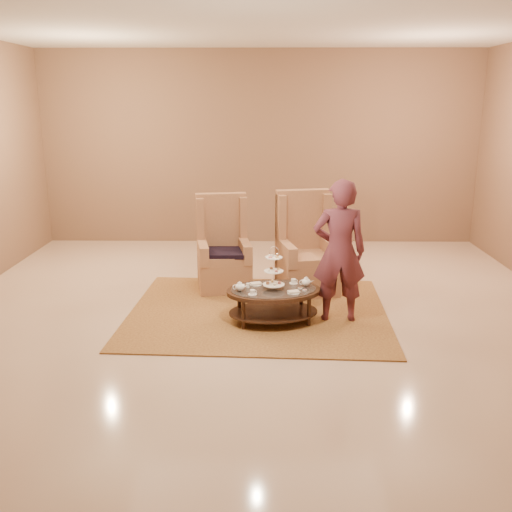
{
  "coord_description": "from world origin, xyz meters",
  "views": [
    {
      "loc": [
        0.06,
        -6.6,
        2.61
      ],
      "look_at": [
        -0.03,
        0.2,
        0.75
      ],
      "focal_mm": 40.0,
      "sensor_mm": 36.0,
      "label": 1
    }
  ],
  "objects_px": {
    "person": "(339,252)",
    "tea_table": "(273,295)",
    "armchair_left": "(223,257)",
    "armchair_right": "(306,258)"
  },
  "relations": [
    {
      "from": "armchair_left",
      "to": "person",
      "type": "bearing_deg",
      "value": -50.58
    },
    {
      "from": "armchair_right",
      "to": "person",
      "type": "bearing_deg",
      "value": -87.25
    },
    {
      "from": "person",
      "to": "tea_table",
      "type": "bearing_deg",
      "value": 5.83
    },
    {
      "from": "armchair_left",
      "to": "person",
      "type": "xyz_separation_m",
      "value": [
        1.48,
        -1.28,
        0.42
      ]
    },
    {
      "from": "tea_table",
      "to": "armchair_left",
      "type": "relative_size",
      "value": 0.94
    },
    {
      "from": "tea_table",
      "to": "person",
      "type": "xyz_separation_m",
      "value": [
        0.78,
        0.08,
        0.52
      ]
    },
    {
      "from": "armchair_right",
      "to": "person",
      "type": "height_order",
      "value": "person"
    },
    {
      "from": "armchair_left",
      "to": "armchair_right",
      "type": "relative_size",
      "value": 0.95
    },
    {
      "from": "armchair_left",
      "to": "person",
      "type": "distance_m",
      "value": 2.0
    },
    {
      "from": "person",
      "to": "armchair_left",
      "type": "bearing_deg",
      "value": -40.63
    }
  ]
}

